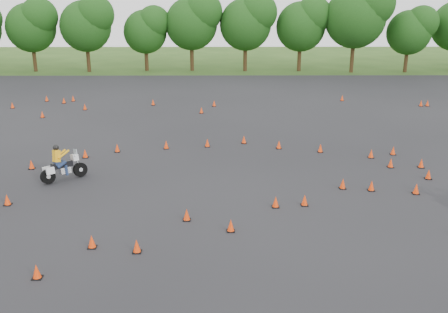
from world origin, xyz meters
name	(u,v)px	position (x,y,z in m)	size (l,w,h in m)	color
ground	(225,216)	(0.00, 0.00, 0.00)	(140.00, 140.00, 0.00)	#2D5119
asphalt_pad	(224,167)	(0.00, 6.00, 0.01)	(62.00, 62.00, 0.00)	black
treeline	(262,35)	(4.16, 34.79, 4.51)	(86.51, 32.16, 10.85)	#194112
traffic_cones	(217,162)	(-0.35, 6.05, 0.23)	(36.43, 33.25, 0.45)	#FF3E0A
rider_yellow	(64,163)	(-7.52, 4.11, 0.87)	(2.25, 0.69, 1.73)	#EEA515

